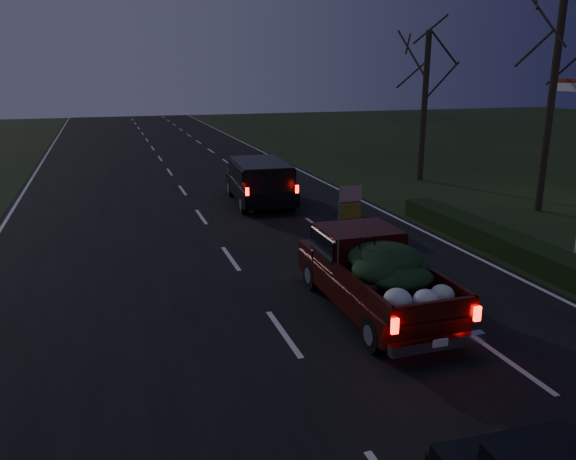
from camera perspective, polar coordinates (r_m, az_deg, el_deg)
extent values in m
plane|color=black|center=(11.66, -0.46, -10.52)|extent=(120.00, 120.00, 0.00)
cube|color=black|center=(11.66, -0.46, -10.48)|extent=(14.00, 120.00, 0.02)
cube|color=black|center=(17.66, 21.24, -1.30)|extent=(1.00, 10.00, 0.60)
cylinder|color=black|center=(23.10, 25.22, 12.08)|extent=(0.28, 0.28, 8.50)
cylinder|color=black|center=(28.14, 13.67, 11.99)|extent=(0.28, 0.28, 7.00)
cube|color=#3C0C08|center=(12.68, 8.55, -5.68)|extent=(1.89, 4.70, 0.52)
cube|color=#3C0C08|center=(13.17, 7.06, -1.55)|extent=(1.74, 1.51, 0.85)
cube|color=black|center=(13.14, 7.07, -1.16)|extent=(1.84, 1.42, 0.52)
cube|color=#3C0C08|center=(11.58, 11.29, -6.45)|extent=(1.75, 2.64, 0.06)
ellipsoid|color=black|center=(11.84, 10.50, -3.72)|extent=(1.51, 1.70, 0.56)
cylinder|color=gray|center=(11.91, 5.17, -0.07)|extent=(0.03, 0.03, 1.88)
cube|color=red|center=(11.82, 6.40, 3.67)|extent=(0.49, 0.02, 0.32)
cube|color=gold|center=(11.90, 6.34, 1.90)|extent=(0.49, 0.02, 0.32)
cube|color=black|center=(22.75, -2.95, 4.31)|extent=(2.38, 5.05, 0.62)
cube|color=black|center=(22.38, -2.84, 5.93)|extent=(2.17, 3.71, 0.82)
cube|color=black|center=(22.36, -2.85, 6.14)|extent=(2.26, 3.62, 0.49)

